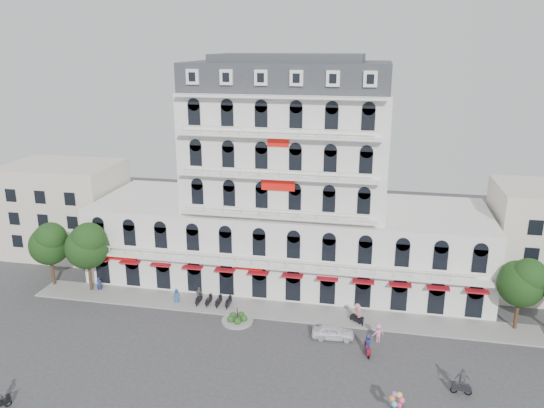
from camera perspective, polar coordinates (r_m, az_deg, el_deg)
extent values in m
plane|color=#38383A|center=(49.09, -2.11, -16.28)|extent=(120.00, 120.00, 0.00)
cube|color=gray|center=(56.61, 0.05, -11.33)|extent=(53.00, 4.00, 0.16)
cube|color=silver|center=(62.84, 1.68, -3.95)|extent=(45.00, 14.00, 9.00)
cube|color=silver|center=(59.82, 1.77, 5.94)|extent=(22.00, 12.00, 13.00)
cube|color=#2D3035|center=(58.83, 1.84, 13.61)|extent=(21.56, 11.76, 3.00)
cube|color=#2D3035|center=(58.75, 1.86, 15.46)|extent=(15.84, 8.64, 0.80)
cube|color=#A6141E|center=(56.41, 0.36, -7.56)|extent=(40.50, 1.00, 0.15)
cube|color=red|center=(54.50, 0.65, 2.16)|extent=(3.50, 0.10, 1.40)
cube|color=beige|center=(74.90, -21.27, -0.46)|extent=(14.00, 10.00, 12.00)
cylinder|color=gray|center=(54.65, -3.74, -12.44)|extent=(3.20, 3.20, 0.24)
cylinder|color=black|center=(54.27, -3.76, -11.72)|extent=(0.08, 0.08, 1.40)
sphere|color=#274F1A|center=(54.33, -3.02, -12.21)|extent=(0.70, 0.70, 0.70)
sphere|color=#274F1A|center=(55.00, -3.34, -11.83)|extent=(0.70, 0.70, 0.70)
sphere|color=#274F1A|center=(54.97, -4.21, -11.86)|extent=(0.70, 0.70, 0.70)
sphere|color=#274F1A|center=(54.29, -4.46, -12.27)|extent=(0.70, 0.70, 0.70)
sphere|color=#274F1A|center=(53.88, -3.73, -12.49)|extent=(0.70, 0.70, 0.70)
cylinder|color=#382314|center=(66.36, -22.51, -6.70)|extent=(0.36, 0.36, 3.52)
sphere|color=black|center=(65.22, -22.83, -4.11)|extent=(4.48, 4.48, 4.48)
sphere|color=black|center=(64.37, -22.71, -3.38)|extent=(3.52, 3.52, 3.52)
sphere|color=black|center=(65.46, -23.04, -3.46)|extent=(3.20, 3.20, 3.20)
cylinder|color=#382314|center=(63.37, -18.97, -7.31)|extent=(0.36, 0.36, 3.74)
sphere|color=black|center=(62.11, -19.27, -4.44)|extent=(4.76, 4.76, 4.76)
sphere|color=black|center=(61.24, -19.10, -3.62)|extent=(3.74, 3.74, 3.74)
sphere|color=black|center=(62.31, -19.51, -3.73)|extent=(3.40, 3.40, 3.40)
cylinder|color=#382314|center=(57.64, 24.81, -10.65)|extent=(0.36, 0.36, 3.43)
sphere|color=black|center=(56.35, 25.20, -7.82)|extent=(4.37, 4.37, 4.37)
sphere|color=black|center=(55.83, 25.90, -7.01)|extent=(3.43, 3.43, 3.43)
sphere|color=black|center=(56.28, 24.82, -7.11)|extent=(3.12, 3.12, 3.12)
imported|color=white|center=(51.92, 6.57, -13.51)|extent=(4.10, 1.92, 1.36)
cube|color=black|center=(47.87, -27.21, -18.55)|extent=(1.11, 1.45, 0.35)
torus|color=black|center=(48.14, -26.52, -18.63)|extent=(0.43, 0.57, 0.60)
cube|color=maroon|center=(49.97, 10.23, -15.17)|extent=(0.68, 1.54, 0.35)
torus|color=black|center=(50.57, 10.09, -15.10)|extent=(0.25, 0.61, 0.60)
torus|color=black|center=(49.66, 10.35, -15.77)|extent=(0.25, 0.61, 0.60)
imported|color=navy|center=(49.59, 10.28, -14.46)|extent=(0.69, 0.90, 1.64)
cube|color=black|center=(47.14, 19.69, -18.15)|extent=(1.52, 0.42, 0.35)
torus|color=black|center=(47.23, 18.96, -18.39)|extent=(0.61, 0.15, 0.60)
torus|color=black|center=(47.36, 20.36, -18.44)|extent=(0.61, 0.15, 0.60)
imported|color=#595A61|center=(46.68, 19.80, -17.29)|extent=(1.13, 0.51, 1.89)
cube|color=black|center=(54.61, 9.09, -12.14)|extent=(1.39, 1.21, 0.35)
torus|color=black|center=(54.44, 9.53, -12.58)|extent=(0.54, 0.47, 0.60)
torus|color=black|center=(55.05, 8.64, -12.18)|extent=(0.54, 0.47, 0.60)
imported|color=#DC7480|center=(54.23, 9.13, -11.40)|extent=(1.32, 1.24, 1.80)
imported|color=#29527B|center=(58.63, -10.22, -9.74)|extent=(0.98, 0.90, 1.68)
imported|color=slate|center=(58.68, -7.85, -9.61)|extent=(1.04, 0.84, 1.65)
imported|color=pink|center=(51.88, 11.34, -13.45)|extent=(1.38, 1.17, 1.86)
imported|color=navy|center=(63.29, -18.09, -8.24)|extent=(0.75, 0.64, 1.75)
sphere|color=#E54C99|center=(42.12, 13.80, -19.83)|extent=(0.44, 0.44, 0.44)
sphere|color=yellow|center=(42.23, 13.55, -19.34)|extent=(0.44, 0.44, 0.44)
sphere|color=#994CD8|center=(42.20, 13.05, -19.31)|extent=(0.44, 0.44, 0.44)
sphere|color=orange|center=(42.06, 12.79, -19.75)|extent=(0.44, 0.44, 0.44)
sphere|color=#4CB2E5|center=(41.96, 13.03, -20.25)|extent=(0.44, 0.44, 0.44)
sphere|color=#D8334C|center=(42.01, 13.54, -20.32)|extent=(0.44, 0.44, 0.44)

